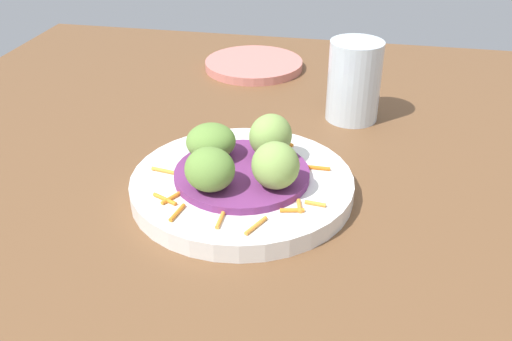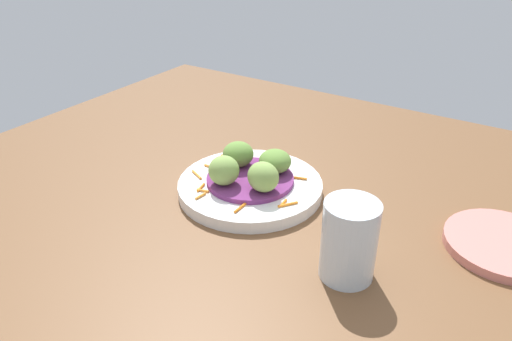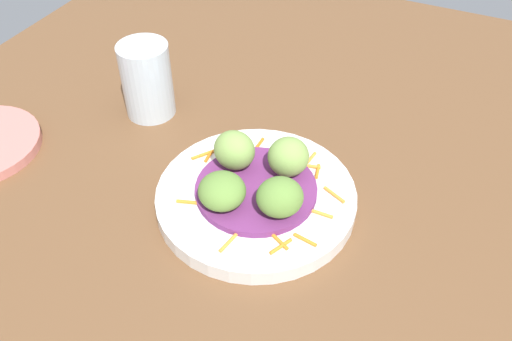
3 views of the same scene
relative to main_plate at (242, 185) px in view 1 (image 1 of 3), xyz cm
name	(u,v)px [view 1 (image 1 of 3)]	position (x,y,z in cm)	size (l,w,h in cm)	color
table_surface	(291,210)	(5.33, -0.69, -1.98)	(110.00, 110.00, 2.00)	brown
main_plate	(242,185)	(0.00, 0.00, 0.00)	(23.26, 23.26, 1.95)	white
cabbage_bed	(242,174)	(0.00, 0.00, 1.38)	(14.05, 14.05, 0.80)	#702D6B
carrot_garnish	(237,185)	(-0.09, -1.92, 1.18)	(18.81, 19.55, 0.40)	orange
guac_scoop_left	(271,136)	(2.29, 3.87, 4.11)	(5.03, 4.50, 4.66)	#84A851
guac_scoop_center	(211,141)	(-3.87, 2.29, 3.62)	(5.25, 5.34, 3.68)	olive
guac_scoop_right	(210,169)	(-2.29, -3.87, 3.87)	(5.14, 4.87, 4.19)	olive
guac_scoop_back	(275,165)	(3.87, -2.29, 4.12)	(4.66, 4.81, 4.68)	#84A851
side_plate_small	(254,65)	(-6.31, 37.02, -0.33)	(15.67, 15.67, 1.30)	tan
water_glass	(354,81)	(10.17, 21.12, 4.26)	(6.87, 6.87, 10.48)	silver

